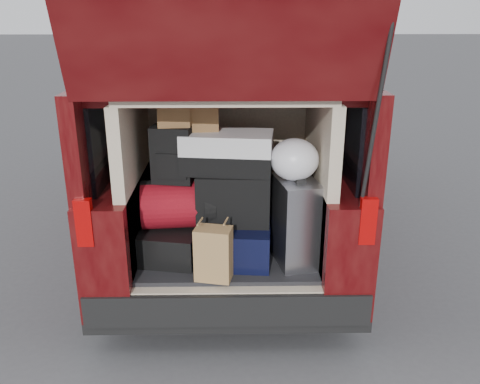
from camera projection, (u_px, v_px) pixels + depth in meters
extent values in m
plane|color=#3D3D40|center=(228.00, 330.00, 3.75)|extent=(80.00, 80.00, 0.00)
cylinder|color=black|center=(124.00, 266.00, 4.00)|extent=(0.24, 0.64, 0.64)
cylinder|color=black|center=(332.00, 265.00, 4.02)|extent=(0.24, 0.64, 0.64)
cylinder|color=black|center=(171.00, 152.00, 7.09)|extent=(0.24, 0.64, 0.64)
cylinder|color=black|center=(288.00, 152.00, 7.12)|extent=(0.24, 0.64, 0.64)
cube|color=black|center=(229.00, 197.00, 5.60)|extent=(1.90, 4.85, 0.08)
cube|color=#3F0306|center=(156.00, 159.00, 5.44)|extent=(0.33, 4.85, 0.80)
cube|color=#3F0306|center=(302.00, 159.00, 5.46)|extent=(0.33, 4.85, 0.80)
cube|color=#3F0306|center=(228.00, 61.00, 5.09)|extent=(1.82, 4.46, 0.10)
cube|color=black|center=(141.00, 91.00, 5.08)|extent=(0.12, 4.25, 0.68)
cube|color=black|center=(316.00, 91.00, 5.11)|extent=(0.12, 4.25, 0.68)
cube|color=black|center=(228.00, 306.00, 3.33)|extent=(1.86, 0.16, 0.22)
cube|color=#990505|center=(85.00, 222.00, 3.07)|extent=(0.10, 0.06, 0.30)
cube|color=#990505|center=(367.00, 221.00, 3.09)|extent=(0.10, 0.06, 0.30)
cube|color=black|center=(228.00, 250.00, 3.82)|extent=(1.24, 1.05, 0.06)
cube|color=beige|center=(134.00, 174.00, 3.60)|extent=(0.08, 1.05, 1.15)
cube|color=beige|center=(320.00, 174.00, 3.62)|extent=(0.08, 1.05, 1.15)
cube|color=beige|center=(228.00, 153.00, 4.13)|extent=(1.34, 0.06, 1.15)
cube|color=beige|center=(226.00, 88.00, 3.40)|extent=(1.34, 1.05, 0.06)
cube|color=#3F0306|center=(224.00, 4.00, 2.53)|extent=(1.75, 0.38, 1.02)
cylinder|color=black|center=(377.00, 121.00, 2.81)|extent=(0.02, 0.90, 0.76)
cube|color=black|center=(228.00, 279.00, 3.91)|extent=(1.24, 1.05, 0.55)
cube|color=black|center=(174.00, 239.00, 3.68)|extent=(0.50, 0.62, 0.22)
cube|color=black|center=(235.00, 237.00, 3.65)|extent=(0.55, 0.65, 0.27)
cube|color=silver|center=(295.00, 221.00, 3.50)|extent=(0.33, 0.45, 0.61)
cube|color=#A77D4B|center=(214.00, 254.00, 3.31)|extent=(0.26, 0.19, 0.36)
cube|color=maroon|center=(178.00, 204.00, 3.56)|extent=(0.54, 0.38, 0.33)
cube|color=black|center=(233.00, 197.00, 3.54)|extent=(0.52, 0.33, 0.36)
cube|color=black|center=(172.00, 155.00, 3.45)|extent=(0.29, 0.21, 0.39)
cube|color=silver|center=(227.00, 152.00, 3.46)|extent=(0.65, 0.39, 0.27)
cube|color=olive|center=(173.00, 111.00, 3.38)|extent=(0.23, 0.19, 0.19)
cube|color=olive|center=(202.00, 114.00, 3.45)|extent=(0.23, 0.20, 0.22)
ellipsoid|color=silver|center=(294.00, 159.00, 3.35)|extent=(0.33, 0.31, 0.28)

